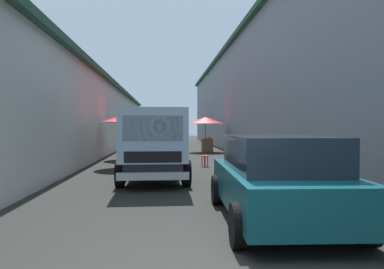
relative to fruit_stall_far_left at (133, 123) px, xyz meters
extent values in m
plane|color=#282826|center=(-0.88, -2.03, -1.76)|extent=(90.00, 90.00, 0.00)
cube|color=beige|center=(1.37, 5.07, 0.28)|extent=(49.50, 7.00, 4.08)
cube|color=#284C38|center=(1.37, 5.07, 2.44)|extent=(49.80, 7.50, 0.24)
cube|color=gray|center=(1.37, -9.13, 1.53)|extent=(49.50, 7.00, 6.57)
cube|color=#284C38|center=(1.37, -9.13, 4.93)|extent=(49.80, 7.50, 0.24)
cylinder|color=#9E9EA3|center=(0.03, 0.05, -0.63)|extent=(0.06, 0.06, 2.27)
cone|color=red|center=(0.03, 0.05, 0.35)|extent=(2.34, 2.34, 0.32)
sphere|color=#9E9EA3|center=(0.03, 0.05, 0.55)|extent=(0.07, 0.07, 0.07)
cube|color=brown|center=(-0.12, -0.19, -1.37)|extent=(0.89, 0.63, 0.77)
sphere|color=orange|center=(-0.28, -0.19, -0.89)|extent=(0.09, 0.09, 0.09)
sphere|color=orange|center=(0.00, -0.03, -0.94)|extent=(0.09, 0.09, 0.09)
sphere|color=orange|center=(-0.31, -0.21, -0.94)|extent=(0.09, 0.09, 0.09)
cylinder|color=#9E9EA3|center=(-3.63, -0.10, -0.72)|extent=(0.06, 0.06, 2.08)
cone|color=red|center=(-3.63, -0.10, 0.17)|extent=(2.11, 2.11, 0.30)
sphere|color=#9E9EA3|center=(-3.63, -0.10, 0.36)|extent=(0.07, 0.07, 0.07)
cube|color=olive|center=(-3.43, -0.33, -1.39)|extent=(0.83, 0.69, 0.73)
sphere|color=orange|center=(-3.59, -0.53, -0.98)|extent=(0.09, 0.09, 0.09)
sphere|color=orange|center=(-3.55, -0.21, -0.98)|extent=(0.09, 0.09, 0.09)
sphere|color=orange|center=(-3.66, -0.26, -0.98)|extent=(0.09, 0.09, 0.09)
cylinder|color=#9E9EA3|center=(4.50, -4.16, -0.66)|extent=(0.06, 0.06, 2.20)
cone|color=red|center=(4.50, -4.16, 0.23)|extent=(2.32, 2.32, 0.42)
sphere|color=#9E9EA3|center=(4.50, -4.16, 0.48)|extent=(0.07, 0.07, 0.07)
cube|color=brown|center=(4.45, -4.26, -1.35)|extent=(0.87, 0.65, 0.82)
sphere|color=orange|center=(4.64, -4.32, -0.90)|extent=(0.09, 0.09, 0.09)
sphere|color=orange|center=(4.27, -4.36, -0.90)|extent=(0.09, 0.09, 0.09)
sphere|color=orange|center=(4.16, -4.34, -0.84)|extent=(0.09, 0.09, 0.09)
sphere|color=orange|center=(4.15, -4.11, -0.90)|extent=(0.09, 0.09, 0.09)
sphere|color=orange|center=(4.21, -4.44, -0.90)|extent=(0.09, 0.09, 0.09)
sphere|color=orange|center=(4.41, -4.26, -0.90)|extent=(0.09, 0.09, 0.09)
cube|color=#0F4C56|center=(-12.04, -3.45, -1.19)|extent=(3.97, 1.88, 0.64)
cube|color=#19232D|center=(-12.19, -3.44, -0.59)|extent=(2.40, 1.61, 0.56)
cube|color=black|center=(-10.13, -3.53, -1.41)|extent=(0.17, 1.65, 0.20)
cube|color=silver|center=(-10.09, -2.94, -1.13)|extent=(0.07, 0.24, 0.14)
cube|color=silver|center=(-10.14, -4.11, -1.13)|extent=(0.07, 0.24, 0.14)
cylinder|color=black|center=(-10.68, -2.64, -1.46)|extent=(0.61, 0.22, 0.60)
cylinder|color=black|center=(-10.75, -4.36, -1.46)|extent=(0.61, 0.22, 0.60)
cylinder|color=black|center=(-13.33, -2.54, -1.46)|extent=(0.61, 0.22, 0.60)
cylinder|color=black|center=(-13.40, -4.25, -1.46)|extent=(0.61, 0.22, 0.60)
cube|color=black|center=(-6.83, -1.25, -1.26)|extent=(4.82, 1.53, 0.36)
cube|color=#ADC6E0|center=(-8.46, -1.27, -0.38)|extent=(1.56, 1.77, 1.40)
cube|color=#19232D|center=(-9.20, -1.28, -0.21)|extent=(0.08, 1.47, 0.63)
cube|color=#19232D|center=(-8.46, -1.27, -0.21)|extent=(1.07, 1.79, 0.45)
cube|color=black|center=(-9.21, -1.28, -0.90)|extent=(0.08, 1.40, 0.28)
cube|color=silver|center=(-9.29, -1.29, -1.36)|extent=(0.14, 1.75, 0.18)
cube|color=gray|center=(-6.00, -2.06, -0.83)|extent=(3.16, 0.10, 0.50)
cube|color=gray|center=(-6.03, -0.42, -0.83)|extent=(3.16, 0.10, 0.50)
cube|color=gray|center=(-4.46, -1.22, -0.83)|extent=(0.08, 1.65, 0.50)
cylinder|color=black|center=(-8.45, -2.15, -1.40)|extent=(0.72, 0.23, 0.72)
cylinder|color=black|center=(-8.48, -0.40, -1.40)|extent=(0.72, 0.23, 0.72)
cylinder|color=black|center=(-5.38, -2.11, -1.40)|extent=(0.72, 0.23, 0.72)
cylinder|color=black|center=(-5.40, -0.36, -1.40)|extent=(0.72, 0.23, 0.72)
cylinder|color=#665B4C|center=(2.72, -1.15, -1.36)|extent=(0.14, 0.14, 0.81)
cylinder|color=#665B4C|center=(2.55, -1.17, -1.36)|extent=(0.14, 0.14, 0.81)
cube|color=#4C8C59|center=(2.64, -1.16, -0.65)|extent=(0.49, 0.25, 0.60)
sphere|color=tan|center=(2.64, -1.16, -0.24)|extent=(0.22, 0.22, 0.22)
cylinder|color=#4C8C59|center=(2.92, -1.13, -0.62)|extent=(0.08, 0.08, 0.54)
cylinder|color=#4C8C59|center=(2.35, -1.19, -0.62)|extent=(0.08, 0.08, 0.54)
cylinder|color=#665B4C|center=(-0.56, -1.07, -1.35)|extent=(0.14, 0.14, 0.81)
cylinder|color=#665B4C|center=(-0.71, -1.13, -1.35)|extent=(0.14, 0.14, 0.81)
cube|color=#33518C|center=(-0.63, -1.10, -0.64)|extent=(0.51, 0.36, 0.61)
sphere|color=#A57A5B|center=(-0.63, -1.10, -0.23)|extent=(0.22, 0.22, 0.22)
cylinder|color=#33518C|center=(-0.37, -0.99, -0.61)|extent=(0.08, 0.08, 0.55)
cylinder|color=#33518C|center=(-0.90, -1.21, -0.61)|extent=(0.08, 0.08, 0.55)
cylinder|color=red|center=(-3.73, -3.18, -1.34)|extent=(0.30, 0.30, 0.03)
cylinder|color=red|center=(-3.62, -3.18, -1.55)|extent=(0.04, 0.04, 0.42)
cylinder|color=red|center=(-3.73, -3.07, -1.55)|extent=(0.04, 0.04, 0.42)
cylinder|color=red|center=(-3.84, -3.18, -1.55)|extent=(0.04, 0.04, 0.42)
cylinder|color=red|center=(-3.73, -3.29, -1.55)|extent=(0.04, 0.04, 0.42)
camera|label=1|loc=(-17.93, -1.56, -0.15)|focal=33.39mm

